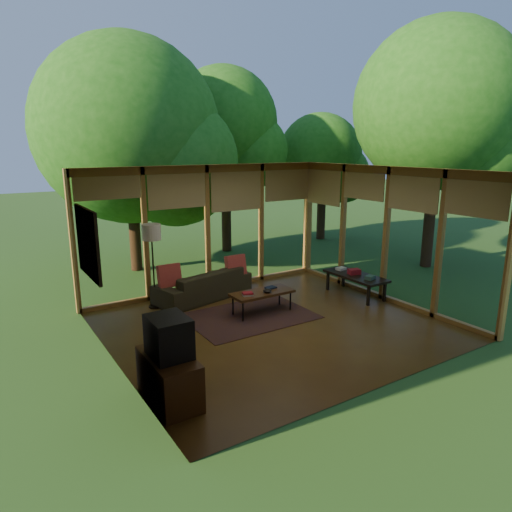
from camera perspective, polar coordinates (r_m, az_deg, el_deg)
floor at (r=8.15m, az=2.17°, el=-8.65°), size 5.50×5.50×0.00m
ceiling at (r=7.55m, az=2.35°, el=10.66°), size 5.50×5.50×0.00m
wall_left at (r=6.61m, az=-17.74°, el=-2.31°), size 0.04×5.00×2.70m
wall_front at (r=5.93m, az=16.19°, el=-4.00°), size 5.50×0.04×2.70m
window_wall_back at (r=9.85m, az=-6.08°, el=3.40°), size 5.50×0.12×2.70m
window_wall_right at (r=9.55m, az=15.95°, el=2.62°), size 0.12×5.00×2.70m
exterior_lawn at (r=19.04m, az=8.28°, el=4.17°), size 40.00×40.00×0.00m
tree_nw at (r=11.71m, az=-15.77°, el=14.84°), size 4.42×4.42×5.65m
tree_ne at (r=13.55m, az=-4.09°, el=16.33°), size 3.08×3.08×5.29m
tree_se at (r=12.39m, az=21.73°, el=17.03°), size 4.02×4.02×6.04m
tree_far at (r=15.30m, az=7.98°, el=12.31°), size 2.71×2.71×4.13m
rug at (r=8.55m, az=-0.82°, el=-7.52°), size 2.27×1.61×0.01m
sofa at (r=9.50m, az=-6.62°, el=-3.52°), size 2.18×1.24×0.60m
pillow_left at (r=9.08m, az=-10.79°, el=-2.49°), size 0.45×0.24×0.47m
pillow_right at (r=9.71m, az=-2.56°, el=-1.23°), size 0.44×0.23×0.46m
ct_book_lower at (r=8.35m, az=-1.05°, el=-4.88°), size 0.21×0.17×0.03m
ct_book_upper at (r=8.34m, az=-1.05°, el=-4.67°), size 0.22×0.19×0.03m
ct_book_side at (r=8.76m, az=1.85°, el=-3.97°), size 0.21×0.17×0.03m
ct_bowl at (r=8.51m, az=1.43°, el=-4.36°), size 0.16×0.16×0.07m
media_cabinet at (r=5.92m, az=-10.80°, el=-14.81°), size 0.50×1.00×0.60m
television at (r=5.68m, az=-10.87°, el=-9.88°), size 0.45×0.55×0.50m
console_book_a at (r=9.51m, az=14.06°, el=-2.62°), size 0.23×0.20×0.07m
console_book_b at (r=9.81m, az=12.17°, el=-1.92°), size 0.27×0.23×0.11m
console_book_c at (r=10.09m, az=10.57°, el=-1.56°), size 0.21×0.16×0.06m
floor_lamp at (r=8.86m, az=-12.92°, el=2.34°), size 0.36×0.36×1.65m
coffee_table at (r=8.58m, az=0.77°, el=-4.69°), size 1.20×0.50×0.43m
side_console at (r=9.80m, az=12.34°, el=-2.54°), size 0.60×1.40×0.46m
wall_painting at (r=7.90m, az=-20.26°, el=1.54°), size 0.06×1.35×1.15m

